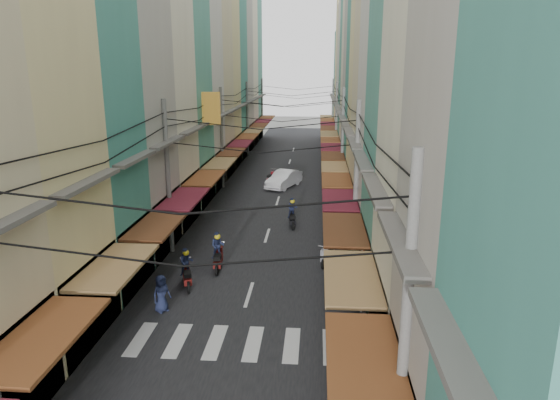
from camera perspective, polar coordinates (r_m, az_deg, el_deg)
The scene contains 15 objects.
ground at distance 24.27m, azimuth -2.91°, elevation -8.72°, with size 160.00×160.00×0.00m, color slate.
road at distance 43.25m, azimuth 0.37°, elevation 1.97°, with size 10.00×80.00×0.02m, color black.
sidewalk_left at distance 44.16m, azimuth -8.08°, elevation 2.12°, with size 3.00×80.00×0.06m, color gray.
sidewalk_right at distance 43.30m, azimuth 8.99°, elevation 1.83°, with size 3.00×80.00×0.06m, color gray.
crosswalk at distance 18.98m, azimuth -5.25°, elevation -15.91°, with size 7.55×2.40×0.01m.
building_row_left at distance 40.08m, azimuth -11.72°, elevation 14.73°, with size 7.80×67.67×23.70m.
building_row_right at distance 38.81m, azimuth 12.13°, elevation 14.16°, with size 7.80×68.98×22.59m.
utility_poles at distance 37.30m, azimuth -0.14°, elevation 10.12°, with size 10.20×66.13×8.20m.
white_car at distance 41.70m, azimuth 0.44°, elevation 1.46°, with size 5.01×1.96×1.77m, color silver.
bicycle at distance 23.99m, azimuth 12.16°, elevation -9.36°, with size 0.55×1.48×1.02m, color black.
moving_scooters at distance 28.27m, azimuth -3.00°, elevation -4.01°, with size 6.90×22.68×1.94m.
parked_scooters at distance 20.44m, azimuth 7.86°, elevation -12.17°, with size 12.57×14.76×0.98m.
pedestrians at distance 27.85m, azimuth -10.93°, elevation -3.62°, with size 11.40×22.57×2.09m.
market_umbrella at distance 22.79m, azimuth 11.19°, elevation -4.46°, with size 2.45×2.45×2.58m.
traffic_sign at distance 20.30m, azimuth 9.43°, elevation -6.97°, with size 0.10×0.67×3.05m.
Camera 1 is at (2.88, -22.04, 9.75)m, focal length 32.00 mm.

